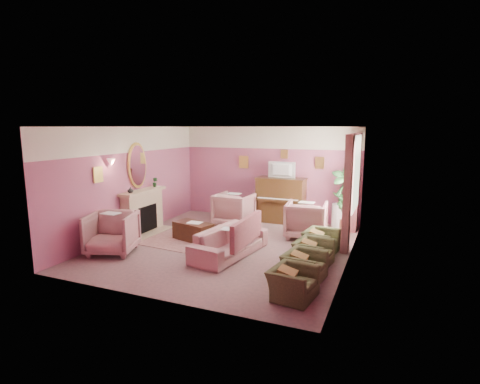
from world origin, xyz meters
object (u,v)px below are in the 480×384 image
at_px(floral_armchair_front, 112,231).
at_px(olive_chair_a, 293,278).
at_px(television, 281,169).
at_px(olive_chair_c, 313,248).
at_px(sofa, 230,237).
at_px(floral_armchair_right, 306,218).
at_px(floral_armchair_left, 234,207).
at_px(side_table, 341,217).
at_px(olive_chair_d, 321,238).
at_px(coffee_table, 193,231).
at_px(olive_chair_b, 304,262).
at_px(piano, 281,201).

relative_size(floral_armchair_front, olive_chair_a, 1.30).
bearing_deg(television, olive_chair_c, -62.16).
bearing_deg(olive_chair_c, sofa, -175.76).
bearing_deg(floral_armchair_right, floral_armchair_left, 168.32).
bearing_deg(side_table, olive_chair_c, -92.98).
xyz_separation_m(floral_armchair_front, olive_chair_d, (4.30, 1.84, -0.17)).
distance_m(olive_chair_c, olive_chair_d, 0.82).
height_order(coffee_table, floral_armchair_left, floral_armchair_left).
relative_size(sofa, olive_chair_b, 2.62).
distance_m(floral_armchair_right, olive_chair_b, 2.72).
distance_m(sofa, olive_chair_c, 1.82).
height_order(floral_armchair_right, floral_armchair_front, same).
height_order(piano, olive_chair_d, piano).
bearing_deg(coffee_table, television, 59.46).
distance_m(television, coffee_table, 3.25).
xyz_separation_m(piano, olive_chair_c, (1.62, -3.12, -0.31)).
height_order(olive_chair_a, side_table, side_table).
height_order(coffee_table, floral_armchair_right, floral_armchair_right).
bearing_deg(piano, floral_armchair_front, -122.93).
xyz_separation_m(sofa, side_table, (1.97, 3.13, -0.07)).
relative_size(television, olive_chair_d, 1.01).
xyz_separation_m(floral_armchair_front, side_table, (4.46, 4.01, -0.16)).
distance_m(olive_chair_b, olive_chair_d, 1.64).
relative_size(floral_armchair_right, olive_chair_c, 1.30).
distance_m(piano, coffee_table, 3.01).
height_order(floral_armchair_front, olive_chair_d, floral_armchair_front).
relative_size(floral_armchair_right, floral_armchair_front, 1.00).
distance_m(floral_armchair_front, side_table, 6.00).
bearing_deg(floral_armchair_front, piano, 57.07).
distance_m(floral_armchair_left, floral_armchair_right, 2.24).
xyz_separation_m(floral_armchair_left, side_table, (2.92, 0.71, -0.16)).
xyz_separation_m(coffee_table, olive_chair_a, (3.11, -2.17, 0.12)).
bearing_deg(piano, coffee_table, -120.06).
bearing_deg(olive_chair_b, olive_chair_a, -90.00).
xyz_separation_m(television, sofa, (-0.20, -3.20, -1.18)).
relative_size(olive_chair_a, olive_chair_c, 1.00).
distance_m(floral_armchair_left, olive_chair_c, 3.59).
distance_m(sofa, olive_chair_d, 2.05).
distance_m(floral_armchair_right, side_table, 1.38).
bearing_deg(olive_chair_d, piano, 125.19).
xyz_separation_m(piano, coffee_table, (-1.49, -2.58, -0.43)).
bearing_deg(olive_chair_c, piano, 117.46).
xyz_separation_m(piano, olive_chair_d, (1.62, -2.30, -0.31)).
bearing_deg(television, side_table, -2.33).
bearing_deg(sofa, floral_armchair_left, 111.40).
bearing_deg(television, coffee_table, -120.54).
bearing_deg(olive_chair_d, floral_armchair_left, 152.04).
bearing_deg(television, olive_chair_b, -67.38).
bearing_deg(coffee_table, olive_chair_c, -9.72).
xyz_separation_m(floral_armchair_left, floral_armchair_right, (2.20, -0.45, 0.00)).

